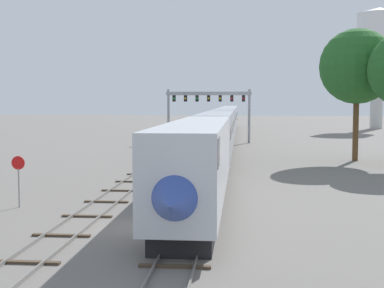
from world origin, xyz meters
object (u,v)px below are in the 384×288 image
(signal_gantry, at_px, (209,103))
(water_tower, at_px, (378,35))
(stop_sign, at_px, (18,174))
(passenger_train, at_px, (224,125))
(trackside_tree_left, at_px, (357,67))

(signal_gantry, height_order, water_tower, water_tower)
(signal_gantry, relative_size, stop_sign, 4.20)
(water_tower, bearing_deg, stop_sign, -114.44)
(passenger_train, relative_size, water_tower, 4.39)
(water_tower, relative_size, trackside_tree_left, 1.98)
(signal_gantry, distance_m, trackside_tree_left, 27.43)
(signal_gantry, bearing_deg, stop_sign, -99.18)
(signal_gantry, bearing_deg, water_tower, 52.04)
(stop_sign, bearing_deg, water_tower, 65.56)
(stop_sign, relative_size, trackside_tree_left, 0.22)
(signal_gantry, relative_size, trackside_tree_left, 0.93)
(water_tower, bearing_deg, signal_gantry, -127.96)
(water_tower, distance_m, stop_sign, 101.72)
(signal_gantry, xyz_separation_m, stop_sign, (-7.75, -47.98, -3.77))
(stop_sign, xyz_separation_m, trackside_tree_left, (23.66, 25.94, 7.43))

